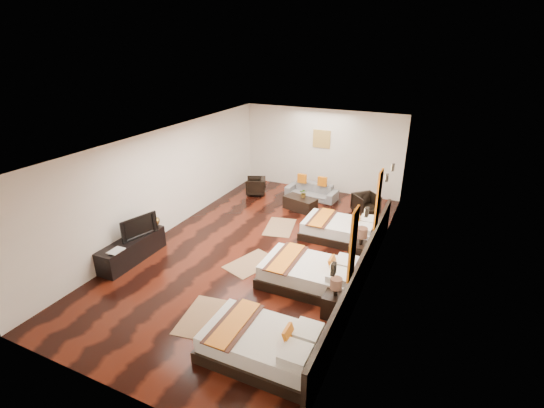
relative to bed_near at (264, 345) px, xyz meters
The scene contains 30 objects.
floor 3.64m from the bed_near, 117.79° to the left, with size 5.50×9.50×0.01m, color black.
ceiling 4.44m from the bed_near, 117.79° to the left, with size 5.50×9.50×0.01m, color white.
back_wall 8.22m from the bed_near, 102.01° to the left, with size 5.50×0.01×2.80m, color silver.
left_wall 5.60m from the bed_near, 144.11° to the left, with size 0.01×9.50×2.80m, color silver.
right_wall 3.57m from the bed_near, 71.84° to the left, with size 0.01×9.50×2.80m, color silver.
headboard_panel 2.63m from the bed_near, 67.22° to the left, with size 0.08×6.60×0.90m, color black.
bed_near is the anchor object (origin of this frame).
bed_mid 2.28m from the bed_near, 89.97° to the left, with size 2.06×1.30×0.79m.
bed_far 4.64m from the bed_near, 90.01° to the left, with size 1.95×1.22×0.74m.
nightstand_a 1.69m from the bed_near, 63.66° to the left, with size 0.42×0.42×0.83m.
nightstand_b 3.64m from the bed_near, 78.11° to the left, with size 0.48×0.48×0.94m.
jute_mat_near 1.56m from the bed_near, 164.36° to the left, with size 0.75×1.20×0.01m, color #8D6947.
jute_mat_mid 2.96m from the bed_near, 121.77° to the left, with size 0.75×1.20×0.01m, color #8D6947.
jute_mat_far 4.89m from the bed_near, 110.68° to the left, with size 0.75×1.20×0.01m, color #8D6947.
tv_console 4.45m from the bed_near, 160.45° to the left, with size 0.50×1.80×0.55m, color black.
tv 4.51m from the bed_near, 157.69° to the left, with size 0.92×0.12×0.53m, color black.
book 4.30m from the bed_near, 167.81° to the left, with size 0.26×0.35×0.03m, color black.
figurine 4.80m from the bed_near, 151.36° to the left, with size 0.33×0.33×0.34m, color brown.
sofa 7.21m from the bed_near, 103.27° to the left, with size 1.69×0.66×0.49m, color slate.
armchair_left 7.45m from the bed_near, 118.10° to the left, with size 0.62×0.64×0.58m, color black.
armchair_right 6.55m from the bed_near, 87.92° to the left, with size 0.66×0.68×0.62m, color black.
coffee_table 6.19m from the bed_near, 105.50° to the left, with size 1.00×0.50×0.40m, color black.
table_plant 6.25m from the bed_near, 104.60° to the left, with size 0.25×0.22×0.28m, color #235F1F.
orange_panel_a 2.21m from the bed_near, 51.82° to the left, with size 0.04×0.40×1.30m, color #D86014.
orange_panel_b 3.94m from the bed_near, 73.60° to the left, with size 0.04×0.40×1.30m, color #D86014.
sconce_near 1.90m from the bed_near, 12.09° to the left, with size 0.07×0.12×0.18m.
sconce_mid 3.06m from the bed_near, 67.32° to the left, with size 0.07×0.12×0.18m.
sconce_far 4.99m from the bed_near, 77.66° to the left, with size 0.07×0.12×0.18m.
sconce_lounge 5.83m from the bed_near, 79.63° to the left, with size 0.07×0.12×0.18m.
gold_artwork 8.27m from the bed_near, 102.04° to the left, with size 0.60×0.04×0.60m, color #AD873F.
Camera 1 is at (3.91, -7.67, 4.84)m, focal length 25.72 mm.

